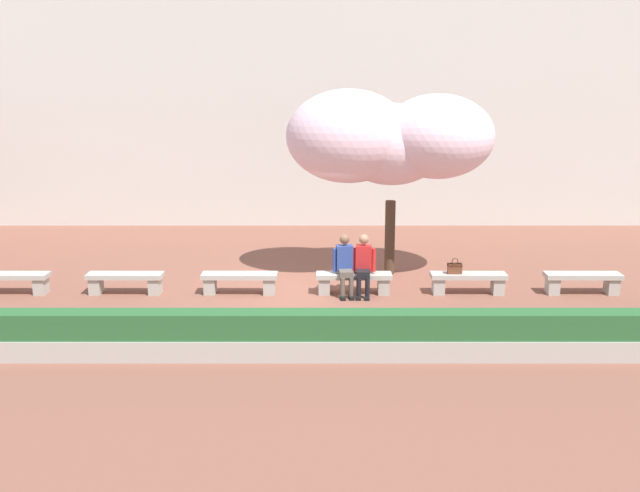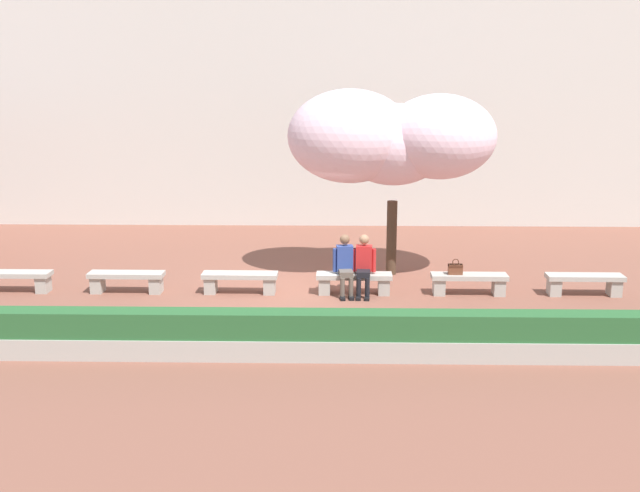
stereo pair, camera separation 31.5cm
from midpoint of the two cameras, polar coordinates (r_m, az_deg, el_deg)
ground_plane at (r=16.03m, az=-1.20°, el=-3.64°), size 100.00×100.00×0.00m
building_facade at (r=24.67m, az=-0.33°, el=10.85°), size 28.00×4.00×7.31m
stone_bench_west_end at (r=17.31m, az=-21.82°, el=-2.32°), size 1.61×0.43×0.45m
stone_bench_near_west at (r=16.51m, az=-14.00°, el=-2.47°), size 1.61×0.43×0.45m
stone_bench_center at (r=16.05m, az=-5.56°, el=-2.58°), size 1.61×0.43×0.45m
stone_bench_near_east at (r=15.95m, az=3.18°, el=-2.64°), size 1.61×0.43×0.45m
stone_bench_east_end at (r=16.22m, az=11.83°, el=-2.63°), size 1.61×0.43×0.45m
stone_bench_far_east at (r=16.84m, az=20.02°, el=-2.58°), size 1.61×0.43×0.45m
person_seated_left at (r=15.79m, az=2.50°, el=-1.28°), size 0.51×0.71×1.29m
person_seated_right at (r=15.80m, az=3.92°, el=-1.29°), size 0.51×0.70×1.29m
handbag at (r=16.07m, az=10.83°, el=-1.69°), size 0.30×0.15×0.34m
cherry_tree_main at (r=16.97m, az=5.97°, el=8.12°), size 4.64×2.56×4.27m
planter_hedge_foreground at (r=12.40m, az=-1.91°, el=-6.83°), size 17.42×0.50×0.80m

